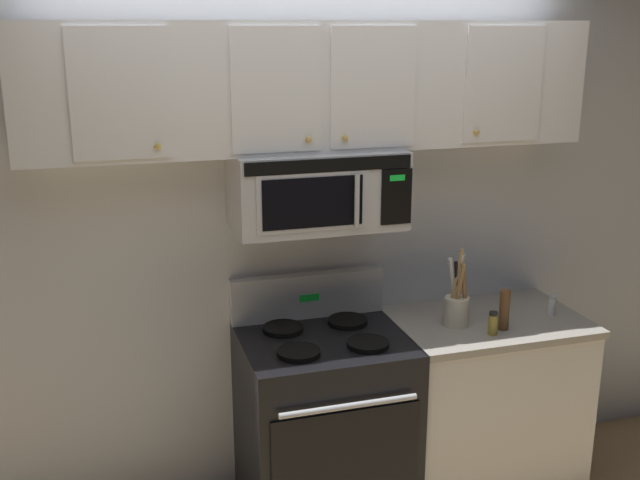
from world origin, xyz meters
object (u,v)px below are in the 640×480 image
at_px(stove_range, 324,422).
at_px(spice_jar, 493,323).
at_px(over_range_microwave, 317,189).
at_px(salt_shaker, 552,305).
at_px(utensil_crock_cream, 457,305).
at_px(pepper_mill, 504,310).

xyz_separation_m(stove_range, spice_jar, (0.76, -0.18, 0.49)).
distance_m(over_range_microwave, salt_shaker, 1.33).
height_order(utensil_crock_cream, salt_shaker, utensil_crock_cream).
bearing_deg(over_range_microwave, stove_range, -89.86).
bearing_deg(stove_range, over_range_microwave, 90.14).
bearing_deg(over_range_microwave, utensil_crock_cream, -12.73).
height_order(over_range_microwave, salt_shaker, over_range_microwave).
height_order(stove_range, utensil_crock_cream, utensil_crock_cream).
bearing_deg(stove_range, salt_shaker, -2.12).
bearing_deg(utensil_crock_cream, spice_jar, -54.16).
relative_size(stove_range, over_range_microwave, 1.47).
relative_size(salt_shaker, pepper_mill, 0.52).
distance_m(stove_range, pepper_mill, 1.00).
bearing_deg(salt_shaker, over_range_microwave, 172.20).
bearing_deg(spice_jar, over_range_microwave, 158.53).
height_order(over_range_microwave, utensil_crock_cream, over_range_microwave).
distance_m(salt_shaker, spice_jar, 0.43).
distance_m(stove_range, over_range_microwave, 1.11).
height_order(stove_range, salt_shaker, stove_range).
xyz_separation_m(utensil_crock_cream, spice_jar, (0.11, -0.15, -0.05)).
bearing_deg(over_range_microwave, salt_shaker, -7.80).
height_order(utensil_crock_cream, pepper_mill, utensil_crock_cream).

